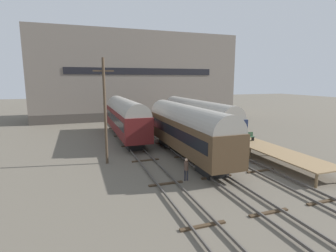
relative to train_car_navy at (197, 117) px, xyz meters
name	(u,v)px	position (x,y,z in m)	size (l,w,h in m)	color
ground_plane	(200,166)	(-4.20, -9.57, -2.92)	(200.00, 200.00, 0.00)	#60594C
track_left	(154,169)	(-8.41, -9.57, -2.77)	(2.60, 60.00, 0.26)	#4C4742
track_middle	(200,164)	(-4.20, -9.57, -2.77)	(2.60, 60.00, 0.26)	#4C4742
track_right	(240,160)	(0.00, -9.57, -2.77)	(2.60, 60.00, 0.26)	#4C4742
train_car_navy	(197,117)	(0.00, 0.00, 0.00)	(2.89, 17.24, 5.11)	black
train_car_maroon	(126,116)	(-8.41, 3.55, 0.03)	(3.02, 15.85, 5.20)	black
train_car_brown	(187,128)	(-4.20, -6.63, 0.01)	(3.05, 15.78, 5.18)	black
station_platform	(262,147)	(2.90, -9.07, -1.87)	(3.17, 15.54, 1.12)	#8C704C
bench	(248,136)	(2.89, -6.73, -1.30)	(1.40, 0.40, 0.91)	#2D4C33
person_worker	(186,167)	(-6.71, -12.39, -1.86)	(0.32, 0.32, 1.75)	#282833
utility_pole	(105,110)	(-11.92, -6.08, 1.99)	(1.80, 0.24, 9.48)	#473828
warehouse_building	(136,76)	(-2.29, 24.21, 5.40)	(39.55, 11.25, 16.63)	#46403A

